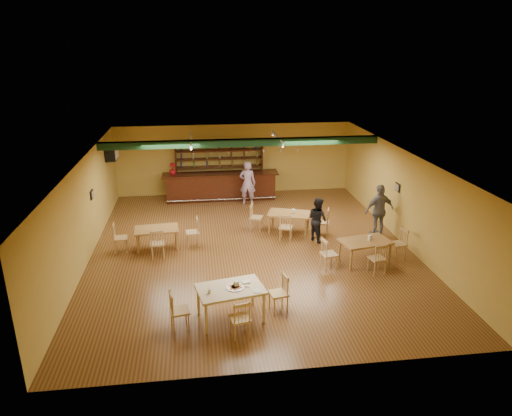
{
  "coord_description": "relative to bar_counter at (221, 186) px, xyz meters",
  "views": [
    {
      "loc": [
        -1.63,
        -13.69,
        6.25
      ],
      "look_at": [
        0.23,
        0.6,
        1.15
      ],
      "focal_mm": 32.9,
      "sensor_mm": 36.0,
      "label": 1
    }
  ],
  "objects": [
    {
      "name": "patron_bar",
      "position": [
        1.04,
        -0.83,
        0.33
      ],
      "size": [
        0.73,
        0.57,
        1.8
      ],
      "primitive_type": "imported",
      "rotation": [
        0.0,
        0.0,
        2.92
      ],
      "color": "#9151B1",
      "rests_on": "ground"
    },
    {
      "name": "patron_right_b",
      "position": [
        5.09,
        -4.63,
        0.34
      ],
      "size": [
        1.12,
        0.62,
        1.8
      ],
      "primitive_type": "imported",
      "rotation": [
        0.0,
        0.0,
        3.32
      ],
      "color": "slate",
      "rests_on": "ground"
    },
    {
      "name": "poinsettia",
      "position": [
        -1.94,
        0.0,
        0.81
      ],
      "size": [
        0.35,
        0.35,
        0.49
      ],
      "primitive_type": "imported",
      "rotation": [
        0.0,
        0.0,
        0.35
      ],
      "color": "#B3101B",
      "rests_on": "bar_counter"
    },
    {
      "name": "dining_table_a",
      "position": [
        -2.32,
        -4.76,
        -0.22
      ],
      "size": [
        1.43,
        0.93,
        0.68
      ],
      "primitive_type": "cube",
      "rotation": [
        0.0,
        0.0,
        0.08
      ],
      "color": "olive",
      "rests_on": "ground"
    },
    {
      "name": "dining_table_d",
      "position": [
        3.89,
        -6.63,
        -0.2
      ],
      "size": [
        1.58,
        1.12,
        0.72
      ],
      "primitive_type": "cube",
      "rotation": [
        0.0,
        0.0,
        0.19
      ],
      "color": "olive",
      "rests_on": "ground"
    },
    {
      "name": "bar_counter",
      "position": [
        0.0,
        0.0,
        0.0
      ],
      "size": [
        4.79,
        0.85,
        1.13
      ],
      "primitive_type": "cube",
      "color": "#33160A",
      "rests_on": "ground"
    },
    {
      "name": "picture_left",
      "position": [
        -4.3,
        -4.15,
        1.14
      ],
      "size": [
        0.04,
        0.34,
        0.28
      ],
      "primitive_type": "cube",
      "color": "black",
      "rests_on": "wall_left"
    },
    {
      "name": "dining_table_b",
      "position": [
        2.12,
        -3.97,
        -0.21
      ],
      "size": [
        1.62,
        1.27,
        0.71
      ],
      "primitive_type": "cube",
      "rotation": [
        0.0,
        0.0,
        -0.34
      ],
      "color": "olive",
      "rests_on": "ground"
    },
    {
      "name": "near_table",
      "position": [
        -0.31,
        -9.13,
        -0.15
      ],
      "size": [
        1.7,
        1.28,
        0.82
      ],
      "primitive_type": "cube",
      "rotation": [
        0.0,
        0.0,
        0.2
      ],
      "color": "beige",
      "rests_on": "ground"
    },
    {
      "name": "back_bar_hutch",
      "position": [
        0.0,
        0.63,
        0.57
      ],
      "size": [
        3.7,
        0.4,
        2.28
      ],
      "primitive_type": "cube",
      "color": "#33160A",
      "rests_on": "ground"
    },
    {
      "name": "floor",
      "position": [
        0.67,
        -5.15,
        -0.56
      ],
      "size": [
        12.0,
        12.0,
        0.0
      ],
      "primitive_type": "plane",
      "color": "#583519",
      "rests_on": "ground"
    },
    {
      "name": "parmesan_shaker",
      "position": [
        -0.8,
        -9.29,
        0.31
      ],
      "size": [
        0.09,
        0.09,
        0.11
      ],
      "primitive_type": "cylinder",
      "rotation": [
        0.0,
        0.0,
        0.2
      ],
      "color": "#EAE5C6",
      "rests_on": "near_table"
    },
    {
      "name": "ac_unit",
      "position": [
        -4.13,
        -0.95,
        1.79
      ],
      "size": [
        0.34,
        0.7,
        0.48
      ],
      "primitive_type": "cube",
      "color": "white",
      "rests_on": "wall_left"
    },
    {
      "name": "pizza_server",
      "position": [
        -0.03,
        -9.07,
        0.28
      ],
      "size": [
        0.33,
        0.22,
        0.0
      ],
      "primitive_type": "cube",
      "rotation": [
        0.0,
        0.0,
        -0.46
      ],
      "color": "silver",
      "rests_on": "pizza_tray"
    },
    {
      "name": "napkin_stack",
      "position": [
        0.08,
        -8.91,
        0.27
      ],
      "size": [
        0.22,
        0.18,
        0.03
      ],
      "primitive_type": "cube",
      "rotation": [
        0.0,
        0.0,
        0.17
      ],
      "color": "white",
      "rests_on": "near_table"
    },
    {
      "name": "patron_right_a",
      "position": [
        2.92,
        -4.77,
        0.18
      ],
      "size": [
        0.82,
        0.89,
        1.48
      ],
      "primitive_type": "imported",
      "rotation": [
        0.0,
        0.0,
        2.03
      ],
      "color": "black",
      "rests_on": "ground"
    },
    {
      "name": "picture_right",
      "position": [
        5.64,
        -4.65,
        1.14
      ],
      "size": [
        0.04,
        0.34,
        0.28
      ],
      "primitive_type": "cube",
      "color": "black",
      "rests_on": "wall_right"
    },
    {
      "name": "pizza_tray",
      "position": [
        -0.2,
        -9.13,
        0.27
      ],
      "size": [
        0.47,
        0.47,
        0.01
      ],
      "primitive_type": "cylinder",
      "rotation": [
        0.0,
        0.0,
        0.19
      ],
      "color": "silver",
      "rests_on": "near_table"
    },
    {
      "name": "ceiling_beam",
      "position": [
        0.67,
        -2.35,
        2.31
      ],
      "size": [
        10.0,
        0.3,
        0.25
      ],
      "primitive_type": "cube",
      "color": "black",
      "rests_on": "ceiling"
    },
    {
      "name": "track_rail_right",
      "position": [
        2.07,
        -1.75,
        2.38
      ],
      "size": [
        0.05,
        2.5,
        0.05
      ],
      "primitive_type": "cube",
      "color": "white",
      "rests_on": "ceiling"
    },
    {
      "name": "track_rail_left",
      "position": [
        -1.13,
        -1.75,
        2.38
      ],
      "size": [
        0.05,
        2.5,
        0.05
      ],
      "primitive_type": "cube",
      "color": "white",
      "rests_on": "ceiling"
    },
    {
      "name": "side_plate",
      "position": [
        0.3,
        -9.35,
        0.26
      ],
      "size": [
        0.26,
        0.26,
        0.01
      ],
      "primitive_type": "cylinder",
      "rotation": [
        0.0,
        0.0,
        0.2
      ],
      "color": "white",
      "rests_on": "near_table"
    }
  ]
}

